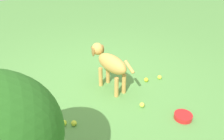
# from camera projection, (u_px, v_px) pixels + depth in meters

# --- Properties ---
(ground) EXTENTS (14.00, 14.00, 0.00)m
(ground) POSITION_uv_depth(u_px,v_px,m) (94.00, 87.00, 3.33)
(ground) COLOR #548C42
(dog) EXTENTS (0.27, 0.91, 0.62)m
(dog) POSITION_uv_depth(u_px,v_px,m) (110.00, 63.00, 3.13)
(dog) COLOR #C69347
(dog) RESTS_ON ground
(tennis_ball_0) EXTENTS (0.07, 0.07, 0.07)m
(tennis_ball_0) POSITION_uv_depth(u_px,v_px,m) (146.00, 80.00, 3.45)
(tennis_ball_0) COLOR #CDD329
(tennis_ball_0) RESTS_ON ground
(tennis_ball_1) EXTENTS (0.07, 0.07, 0.07)m
(tennis_ball_1) POSITION_uv_depth(u_px,v_px,m) (74.00, 123.00, 2.61)
(tennis_ball_1) COLOR #C9D538
(tennis_ball_1) RESTS_ON ground
(tennis_ball_2) EXTENTS (0.07, 0.07, 0.07)m
(tennis_ball_2) POSITION_uv_depth(u_px,v_px,m) (142.00, 105.00, 2.91)
(tennis_ball_2) COLOR #C7D141
(tennis_ball_2) RESTS_ON ground
(tennis_ball_3) EXTENTS (0.07, 0.07, 0.07)m
(tennis_ball_3) POSITION_uv_depth(u_px,v_px,m) (64.00, 123.00, 2.62)
(tennis_ball_3) COLOR #C3DC34
(tennis_ball_3) RESTS_ON ground
(tennis_ball_4) EXTENTS (0.07, 0.07, 0.07)m
(tennis_ball_4) POSITION_uv_depth(u_px,v_px,m) (160.00, 77.00, 3.51)
(tennis_ball_4) COLOR #CCD238
(tennis_ball_4) RESTS_ON ground
(water_bowl) EXTENTS (0.22, 0.22, 0.06)m
(water_bowl) POSITION_uv_depth(u_px,v_px,m) (183.00, 116.00, 2.72)
(water_bowl) COLOR red
(water_bowl) RESTS_ON ground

